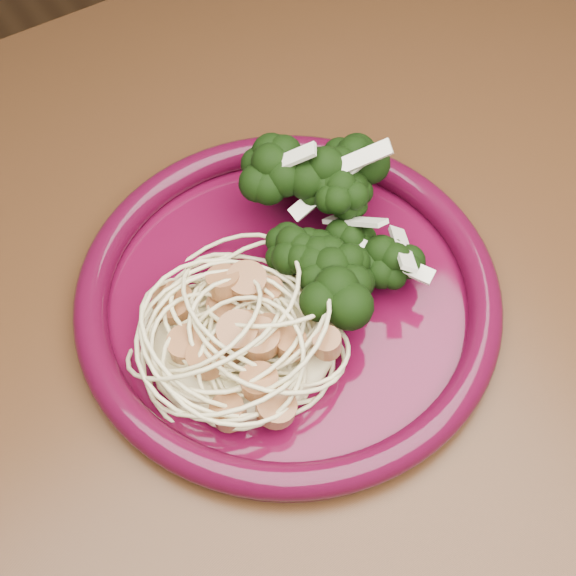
# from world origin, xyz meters

# --- Properties ---
(dining_table) EXTENTS (1.20, 0.80, 0.75)m
(dining_table) POSITION_xyz_m (0.00, 0.00, 0.65)
(dining_table) COLOR #472814
(dining_table) RESTS_ON ground
(dinner_plate) EXTENTS (0.39, 0.39, 0.03)m
(dinner_plate) POSITION_xyz_m (0.07, 0.01, 0.76)
(dinner_plate) COLOR #44061D
(dinner_plate) RESTS_ON dining_table
(spaghetti_pile) EXTENTS (0.17, 0.16, 0.03)m
(spaghetti_pile) POSITION_xyz_m (0.03, -0.01, 0.77)
(spaghetti_pile) COLOR beige
(spaghetti_pile) RESTS_ON dinner_plate
(scallop_cluster) EXTENTS (0.18, 0.18, 0.05)m
(scallop_cluster) POSITION_xyz_m (0.03, -0.01, 0.81)
(scallop_cluster) COLOR #A66B3C
(scallop_cluster) RESTS_ON spaghetti_pile
(broccoli_pile) EXTENTS (0.16, 0.19, 0.06)m
(broccoli_pile) POSITION_xyz_m (0.13, 0.03, 0.79)
(broccoli_pile) COLOR black
(broccoli_pile) RESTS_ON dinner_plate
(onion_garnish) EXTENTS (0.11, 0.13, 0.06)m
(onion_garnish) POSITION_xyz_m (0.13, 0.03, 0.82)
(onion_garnish) COLOR #EAE9C8
(onion_garnish) RESTS_ON broccoli_pile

